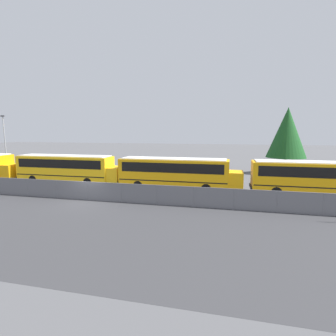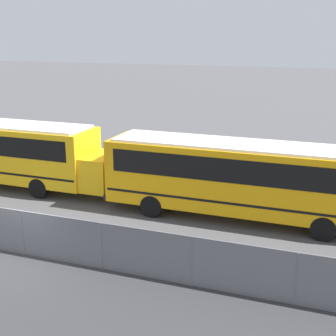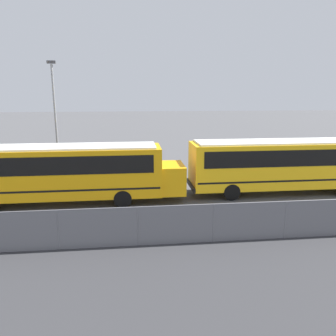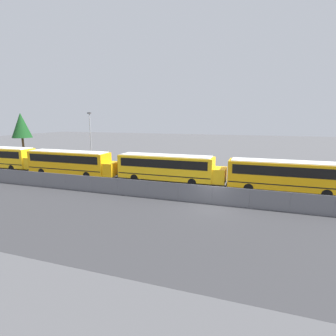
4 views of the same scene
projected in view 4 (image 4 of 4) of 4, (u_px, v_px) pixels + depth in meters
The scene contains 9 objects.
ground_plane at pixel (212, 204), 22.70m from camera, with size 200.00×200.00×0.00m, color #4C4C4F.
road_strip at pixel (197, 232), 17.12m from camera, with size 150.49×12.00×0.01m.
fence at pixel (212, 195), 22.55m from camera, with size 116.56×0.07×1.65m.
school_bus_1 at pixel (1, 156), 38.32m from camera, with size 12.54×2.52×3.21m.
school_bus_2 at pixel (71, 161), 33.70m from camera, with size 12.54×2.52×3.21m.
school_bus_3 at pixel (168, 166), 30.13m from camera, with size 12.54×2.52×3.21m.
school_bus_4 at pixel (289, 174), 25.81m from camera, with size 12.54×2.52×3.21m.
light_pole at pixel (91, 137), 40.49m from camera, with size 0.60×0.24×8.24m.
tree_1 at pixel (21, 125), 55.12m from camera, with size 3.99×3.99×8.50m.
Camera 4 is at (3.30, -21.80, 7.34)m, focal length 28.00 mm.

